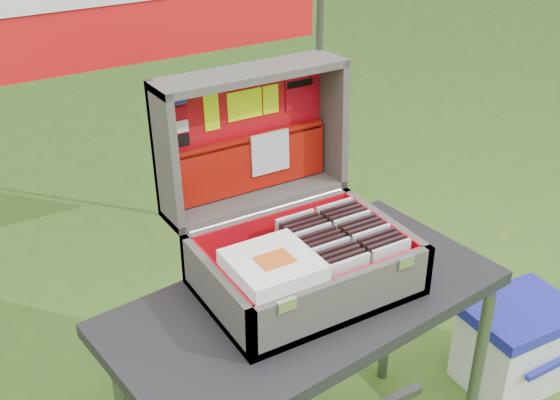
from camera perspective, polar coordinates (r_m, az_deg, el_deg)
table at (r=2.15m, az=1.96°, el=-15.18°), size 1.15×0.68×0.68m
table_top at (r=1.94m, az=2.12°, el=-8.32°), size 1.15×0.68×0.04m
table_leg_fr at (r=2.28m, az=15.60°, el=-13.90°), size 0.04×0.04×0.64m
table_leg_br at (r=2.51m, az=8.80°, el=-8.54°), size 0.04×0.04×0.64m
suitcase at (r=1.86m, az=1.16°, el=0.62°), size 0.56×0.56×0.54m
suitcase_base_bottom at (r=1.95m, az=2.02°, el=-6.88°), size 0.56×0.40×0.02m
suitcase_base_wall_front at (r=1.79m, az=5.31°, el=-8.20°), size 0.56×0.02×0.15m
suitcase_base_wall_back at (r=2.05m, az=-0.77°, el=-2.80°), size 0.56×0.02×0.15m
suitcase_base_wall_left at (r=1.81m, az=-5.19°, el=-7.72°), size 0.02×0.40×0.15m
suitcase_base_wall_right at (r=2.05m, az=8.39°, el=-3.14°), size 0.02×0.40×0.15m
suitcase_liner_floor at (r=1.94m, az=2.03°, el=-6.54°), size 0.51×0.35×0.01m
suitcase_latch_left at (r=1.66m, az=0.53°, el=-8.54°), size 0.05×0.01×0.03m
suitcase_latch_right at (r=1.84m, az=10.18°, el=-4.97°), size 0.05×0.01×0.03m
suitcase_hinge at (r=2.02m, az=-0.94°, el=-0.85°), size 0.50×0.02×0.02m
suitcase_lid_back at (r=2.05m, az=-3.03°, el=5.59°), size 0.56×0.04×0.40m
suitcase_lid_rim_far at (r=1.94m, az=-2.40°, el=10.24°), size 0.56×0.15×0.03m
suitcase_lid_rim_near at (r=2.07m, az=-1.97°, el=0.21°), size 0.56×0.15×0.03m
suitcase_lid_rim_left at (r=1.90m, az=-9.30°, el=3.34°), size 0.02×0.17×0.40m
suitcase_lid_rim_right at (r=2.13m, az=4.20°, el=6.51°), size 0.02×0.17×0.40m
suitcase_lid_liner at (r=2.04m, az=-2.85°, el=5.47°), size 0.51×0.02×0.35m
suitcase_liner_wall_front at (r=1.79m, az=5.07°, el=-7.70°), size 0.51×0.01×0.13m
suitcase_liner_wall_back at (r=2.03m, az=-0.58°, el=-2.71°), size 0.51×0.01×0.13m
suitcase_liner_wall_left at (r=1.81m, az=-4.81°, el=-7.31°), size 0.01×0.35×0.13m
suitcase_liner_wall_right at (r=2.04m, az=8.10°, el=-2.99°), size 0.01×0.35×0.13m
suitcase_lid_pocket at (r=2.06m, az=-2.48°, el=2.91°), size 0.49×0.04×0.16m
suitcase_pocket_edge at (r=2.02m, az=-2.50°, el=4.92°), size 0.48×0.02×0.02m
suitcase_pocket_cd at (r=2.06m, az=-0.82°, el=3.88°), size 0.12×0.02×0.12m
lid_sticker_cc_a at (r=1.91m, az=-8.42°, el=8.13°), size 0.05×0.00×0.03m
lid_sticker_cc_b at (r=1.92m, az=-8.32°, el=7.00°), size 0.05×0.00×0.03m
lid_sticker_cc_c at (r=1.93m, az=-8.21°, el=5.88°), size 0.05×0.00×0.03m
lid_sticker_cc_d at (r=1.95m, az=-8.11°, el=4.78°), size 0.05×0.00×0.03m
lid_card_neon_tall at (r=1.96m, az=-5.59°, el=7.17°), size 0.04×0.01×0.11m
lid_card_neon_main at (r=2.01m, az=-2.88°, el=7.75°), size 0.11×0.01×0.08m
lid_card_neon_small at (r=2.04m, az=-0.77°, el=8.19°), size 0.05×0.01×0.08m
lid_sticker_band at (r=2.09m, az=1.63°, el=8.67°), size 0.10×0.01×0.10m
lid_sticker_band_bar at (r=2.08m, az=1.62°, el=9.46°), size 0.09×0.00×0.02m
cd_left_0 at (r=1.82m, az=5.59°, el=-6.67°), size 0.12×0.01×0.14m
cd_left_1 at (r=1.83m, az=5.19°, el=-6.34°), size 0.12×0.01×0.14m
cd_left_2 at (r=1.84m, az=4.80°, el=-6.01°), size 0.12×0.01×0.14m
cd_left_3 at (r=1.86m, az=4.41°, el=-5.68°), size 0.12×0.01×0.14m
cd_left_4 at (r=1.87m, az=4.03°, el=-5.36°), size 0.12×0.01×0.14m
cd_left_5 at (r=1.89m, az=3.66°, el=-5.04°), size 0.12×0.01×0.14m
cd_left_6 at (r=1.90m, az=3.29°, el=-4.72°), size 0.12×0.01×0.14m
cd_left_7 at (r=1.92m, az=2.93°, el=-4.42°), size 0.12×0.01×0.14m
cd_left_8 at (r=1.93m, az=2.57°, el=-4.11°), size 0.12×0.01×0.14m
cd_left_9 at (r=1.95m, az=2.22°, el=-3.81°), size 0.12×0.01×0.14m
cd_left_10 at (r=1.97m, az=1.88°, el=-3.52°), size 0.12×0.01×0.14m
cd_left_11 at (r=1.98m, az=1.54°, el=-3.23°), size 0.12×0.01×0.14m
cd_left_12 at (r=2.00m, az=1.21°, el=-2.94°), size 0.12×0.01×0.14m
cd_right_0 at (r=1.89m, az=8.93°, el=-5.42°), size 0.12×0.01×0.14m
cd_right_1 at (r=1.90m, az=8.52°, el=-5.11°), size 0.12×0.01×0.14m
cd_right_2 at (r=1.91m, az=8.11°, el=-4.80°), size 0.12×0.01×0.14m
cd_right_3 at (r=1.93m, az=7.71°, el=-4.50°), size 0.12×0.01×0.14m
cd_right_4 at (r=1.94m, az=7.32°, el=-4.20°), size 0.12×0.01×0.14m
cd_right_5 at (r=1.96m, az=6.93°, el=-3.90°), size 0.12×0.01×0.14m
cd_right_6 at (r=1.97m, az=6.55°, el=-3.61°), size 0.12×0.01×0.14m
cd_right_7 at (r=1.99m, az=6.18°, el=-3.32°), size 0.12×0.01×0.14m
cd_right_8 at (r=2.00m, az=5.81°, el=-3.04°), size 0.12×0.01×0.14m
cd_right_9 at (r=2.02m, az=5.45°, el=-2.76°), size 0.12×0.01×0.14m
cd_right_10 at (r=2.03m, az=5.09°, el=-2.48°), size 0.12×0.01×0.14m
cd_right_11 at (r=2.05m, az=4.74°, el=-2.21°), size 0.12×0.01×0.14m
cd_right_12 at (r=2.06m, az=4.39°, el=-1.94°), size 0.12×0.01×0.14m
songbook_0 at (r=1.76m, az=-0.59°, el=-5.75°), size 0.21×0.21×0.00m
songbook_1 at (r=1.75m, az=-0.59°, el=-5.62°), size 0.21×0.21×0.00m
songbook_2 at (r=1.75m, az=-0.59°, el=-5.48°), size 0.21×0.21×0.00m
songbook_3 at (r=1.75m, az=-0.59°, el=-5.35°), size 0.21×0.21×0.00m
songbook_4 at (r=1.75m, az=-0.59°, el=-5.21°), size 0.21×0.21×0.00m
songbook_5 at (r=1.74m, az=-0.59°, el=-5.07°), size 0.21×0.21×0.00m
songbook_6 at (r=1.74m, az=-0.60°, el=-4.94°), size 0.21×0.21×0.00m
songbook_7 at (r=1.74m, az=-0.60°, el=-4.80°), size 0.21×0.21×0.00m
songbook_graphic at (r=1.73m, az=-0.43°, el=-4.85°), size 0.09×0.07×0.00m
cooler at (r=2.70m, az=18.58°, el=-11.07°), size 0.39×0.30×0.33m
cooler_body at (r=2.72m, az=18.51°, el=-11.43°), size 0.37×0.28×0.29m
cooler_lid at (r=2.62m, az=19.07°, el=-8.64°), size 0.39×0.30×0.04m
cooler_handle at (r=2.63m, az=21.09°, el=-12.53°), size 0.22×0.02×0.02m
cardboard_box at (r=2.91m, az=7.71°, el=-5.67°), size 0.38×0.20×0.39m
banner_post_right at (r=3.11m, az=3.15°, el=10.34°), size 0.03×0.03×1.70m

